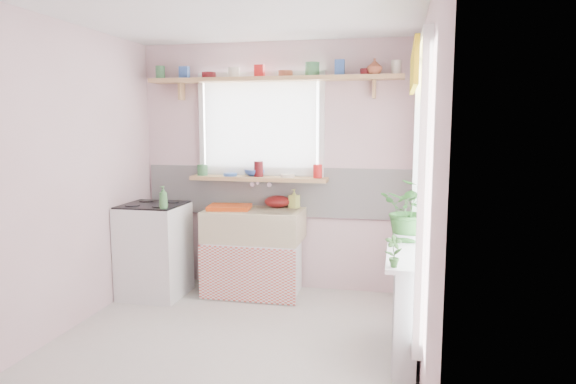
# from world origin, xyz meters

# --- Properties ---
(room) EXTENTS (3.20, 3.20, 3.20)m
(room) POSITION_xyz_m (0.66, 0.86, 1.37)
(room) COLOR beige
(room) RESTS_ON ground
(sink_unit) EXTENTS (0.95, 0.65, 1.11)m
(sink_unit) POSITION_xyz_m (-0.15, 1.29, 0.43)
(sink_unit) COLOR white
(sink_unit) RESTS_ON ground
(cooker) EXTENTS (0.58, 0.58, 0.93)m
(cooker) POSITION_xyz_m (-1.10, 1.05, 0.46)
(cooker) COLOR white
(cooker) RESTS_ON ground
(radiator_ledge) EXTENTS (0.22, 0.95, 0.78)m
(radiator_ledge) POSITION_xyz_m (1.30, 0.20, 0.40)
(radiator_ledge) COLOR white
(radiator_ledge) RESTS_ON ground
(windowsill) EXTENTS (1.40, 0.22, 0.04)m
(windowsill) POSITION_xyz_m (-0.15, 1.48, 1.14)
(windowsill) COLOR tan
(windowsill) RESTS_ON room
(pine_shelf) EXTENTS (2.52, 0.24, 0.04)m
(pine_shelf) POSITION_xyz_m (0.00, 1.47, 2.12)
(pine_shelf) COLOR tan
(pine_shelf) RESTS_ON room
(shelf_crockery) EXTENTS (2.47, 0.11, 0.12)m
(shelf_crockery) POSITION_xyz_m (-0.02, 1.47, 2.19)
(shelf_crockery) COLOR #3F7F4C
(shelf_crockery) RESTS_ON pine_shelf
(sill_crockery) EXTENTS (1.35, 0.11, 0.12)m
(sill_crockery) POSITION_xyz_m (-0.15, 1.48, 1.22)
(sill_crockery) COLOR #3F7F4C
(sill_crockery) RESTS_ON windowsill
(dish_tray) EXTENTS (0.45, 0.36, 0.04)m
(dish_tray) POSITION_xyz_m (-0.40, 1.29, 0.87)
(dish_tray) COLOR #D04412
(dish_tray) RESTS_ON sink_unit
(colander) EXTENTS (0.34, 0.34, 0.12)m
(colander) POSITION_xyz_m (0.04, 1.50, 0.91)
(colander) COLOR maroon
(colander) RESTS_ON sink_unit
(jade_plant) EXTENTS (0.51, 0.47, 0.50)m
(jade_plant) POSITION_xyz_m (1.33, 0.60, 1.02)
(jade_plant) COLOR #316F2C
(jade_plant) RESTS_ON radiator_ledge
(fruit_bowl) EXTENTS (0.27, 0.27, 0.07)m
(fruit_bowl) POSITION_xyz_m (1.33, 0.60, 0.81)
(fruit_bowl) COLOR silver
(fruit_bowl) RESTS_ON radiator_ledge
(herb_pot) EXTENTS (0.12, 0.09, 0.21)m
(herb_pot) POSITION_xyz_m (1.21, -0.20, 0.88)
(herb_pot) COLOR #306126
(herb_pot) RESTS_ON radiator_ledge
(soap_bottle_sink) EXTENTS (0.11, 0.11, 0.19)m
(soap_bottle_sink) POSITION_xyz_m (0.21, 1.50, 0.95)
(soap_bottle_sink) COLOR #C0CE5B
(soap_bottle_sink) RESTS_ON sink_unit
(sill_cup) EXTENTS (0.12, 0.12, 0.09)m
(sill_cup) POSITION_xyz_m (-0.77, 1.54, 1.20)
(sill_cup) COLOR white
(sill_cup) RESTS_ON windowsill
(sill_bowl) EXTENTS (0.25, 0.25, 0.07)m
(sill_bowl) POSITION_xyz_m (-0.21, 1.54, 1.19)
(sill_bowl) COLOR #3556AE
(sill_bowl) RESTS_ON windowsill
(shelf_vase) EXTENTS (0.18, 0.18, 0.14)m
(shelf_vase) POSITION_xyz_m (0.98, 1.41, 2.21)
(shelf_vase) COLOR brown
(shelf_vase) RESTS_ON pine_shelf
(cooker_bottle) EXTENTS (0.10, 0.10, 0.21)m
(cooker_bottle) POSITION_xyz_m (-0.88, 0.83, 1.02)
(cooker_bottle) COLOR #418244
(cooker_bottle) RESTS_ON cooker
(fruit) EXTENTS (0.20, 0.14, 0.10)m
(fruit) POSITION_xyz_m (1.34, 0.61, 0.87)
(fruit) COLOR orange
(fruit) RESTS_ON fruit_bowl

